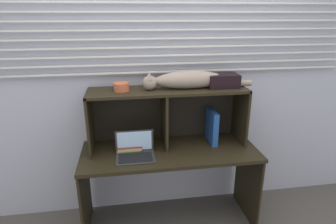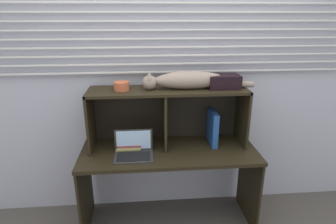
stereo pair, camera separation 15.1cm
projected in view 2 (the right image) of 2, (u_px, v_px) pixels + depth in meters
The scene contains 9 objects.
back_panel_with_blinds at pixel (166, 77), 2.46m from camera, with size 4.40×0.08×2.50m.
desk at pixel (169, 165), 2.38m from camera, with size 1.45×0.57×0.72m.
hutch_shelf_unit at pixel (167, 106), 2.36m from camera, with size 1.29×0.34×0.49m.
cat at pixel (188, 80), 2.27m from camera, with size 0.91×0.15×0.14m.
laptop at pixel (134, 151), 2.24m from camera, with size 0.30×0.22×0.19m.
binder_upright at pixel (212, 127), 2.42m from camera, with size 0.05×0.24×0.29m, color #204791.
book_stack at pixel (129, 143), 2.40m from camera, with size 0.20×0.25×0.05m.
small_basket at pixel (122, 86), 2.24m from camera, with size 0.12×0.12×0.07m, color #B55634.
storage_box at pixel (224, 81), 2.30m from camera, with size 0.25×0.17×0.11m, color black.
Camera 2 is at (-0.19, -1.87, 1.79)m, focal length 30.25 mm.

